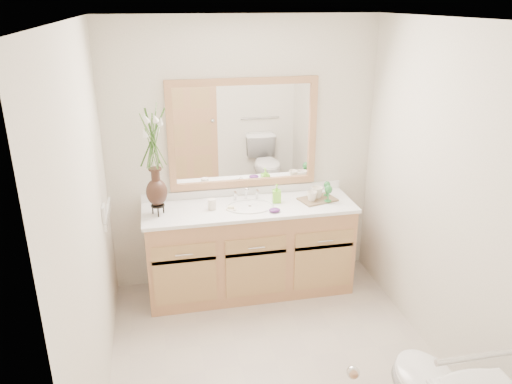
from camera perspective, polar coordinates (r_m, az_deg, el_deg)
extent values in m
plane|color=#C0B2A4|center=(3.91, 2.33, -18.71)|extent=(2.60, 2.60, 0.00)
cube|color=white|center=(3.00, 3.04, 19.11)|extent=(2.40, 2.60, 0.02)
cube|color=white|center=(4.47, -1.48, 4.17)|extent=(2.40, 0.02, 2.40)
cube|color=white|center=(2.20, 11.32, -15.70)|extent=(2.40, 0.02, 2.40)
cube|color=white|center=(3.21, -18.63, -4.01)|extent=(0.02, 2.60, 2.40)
cube|color=white|center=(3.74, 20.76, -0.72)|extent=(0.02, 2.60, 2.40)
cube|color=tan|center=(4.51, -0.73, -6.64)|extent=(1.80, 0.55, 0.80)
cube|color=white|center=(4.33, -0.75, -1.79)|extent=(1.84, 0.57, 0.03)
ellipsoid|color=white|center=(4.33, -0.70, -2.38)|extent=(0.38, 0.30, 0.12)
cylinder|color=silver|center=(4.45, -1.15, -0.17)|extent=(0.02, 0.02, 0.11)
cylinder|color=silver|center=(4.44, -2.42, -0.45)|extent=(0.02, 0.02, 0.08)
cylinder|color=silver|center=(4.48, 0.10, -0.25)|extent=(0.02, 0.02, 0.08)
cube|color=white|center=(4.39, -1.47, 6.66)|extent=(1.20, 0.01, 0.85)
cube|color=tan|center=(4.29, -1.51, 12.52)|extent=(1.32, 0.04, 0.06)
cube|color=tan|center=(4.52, -1.40, 1.05)|extent=(1.32, 0.04, 0.06)
cube|color=tan|center=(4.32, -9.74, 6.11)|extent=(0.06, 0.04, 0.85)
cube|color=tan|center=(4.54, 6.46, 7.01)|extent=(0.06, 0.04, 0.85)
cube|color=white|center=(4.00, -16.99, -2.26)|extent=(0.02, 0.12, 0.12)
cube|color=tan|center=(2.26, 3.25, -20.73)|extent=(0.80, 0.03, 2.00)
cylinder|color=silver|center=(2.69, 25.10, -16.52)|extent=(0.55, 0.03, 0.03)
cylinder|color=black|center=(4.21, -11.16, -1.52)|extent=(0.11, 0.11, 0.01)
ellipsoid|color=#322016|center=(4.16, -11.28, -0.01)|extent=(0.17, 0.17, 0.23)
cylinder|color=#322016|center=(4.11, -11.42, 1.85)|extent=(0.07, 0.07, 0.10)
cylinder|color=#4C7A33|center=(4.04, -11.69, 5.41)|extent=(0.06, 0.06, 0.41)
cylinder|color=white|center=(4.26, -5.05, -1.40)|extent=(0.07, 0.07, 0.09)
cylinder|color=white|center=(4.26, -2.86, -1.94)|extent=(0.09, 0.09, 0.01)
cube|color=beige|center=(4.25, -2.87, -1.76)|extent=(0.06, 0.05, 0.02)
imported|color=#7BDC33|center=(4.39, 2.37, -0.26)|extent=(0.08, 0.08, 0.15)
ellipsoid|color=#542267|center=(4.20, 2.14, -2.08)|extent=(0.10, 0.08, 0.03)
cube|color=brown|center=(4.48, 7.05, -0.85)|extent=(0.36, 0.29, 0.02)
imported|color=white|center=(4.41, 6.40, -0.44)|extent=(0.12, 0.11, 0.09)
imported|color=white|center=(4.48, 7.00, -0.01)|extent=(0.14, 0.14, 0.11)
cylinder|color=#277532|center=(4.43, 8.21, -1.00)|extent=(0.06, 0.06, 0.01)
cylinder|color=#277532|center=(4.42, 8.24, -0.43)|extent=(0.01, 0.01, 0.09)
ellipsoid|color=#277532|center=(4.39, 8.28, 0.29)|extent=(0.07, 0.07, 0.08)
cylinder|color=#277532|center=(4.56, 8.07, -0.34)|extent=(0.06, 0.06, 0.01)
cylinder|color=#277532|center=(4.55, 8.10, 0.15)|extent=(0.01, 0.01, 0.08)
ellipsoid|color=#277532|center=(4.53, 8.13, 0.78)|extent=(0.06, 0.06, 0.07)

